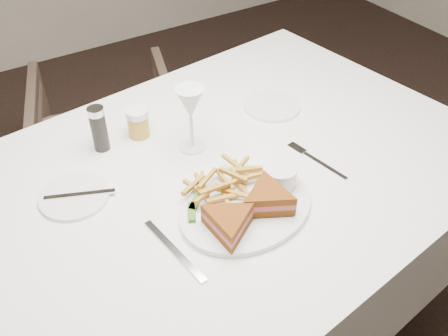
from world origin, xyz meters
name	(u,v)px	position (x,y,z in m)	size (l,w,h in m)	color
table	(215,270)	(-0.07, 0.22, 0.38)	(1.41, 0.94, 0.75)	white
chair_far	(107,130)	(-0.04, 1.16, 0.29)	(0.57, 0.53, 0.58)	#4B392E
table_setting	(220,176)	(-0.09, 0.17, 0.79)	(0.77, 0.56, 0.18)	white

